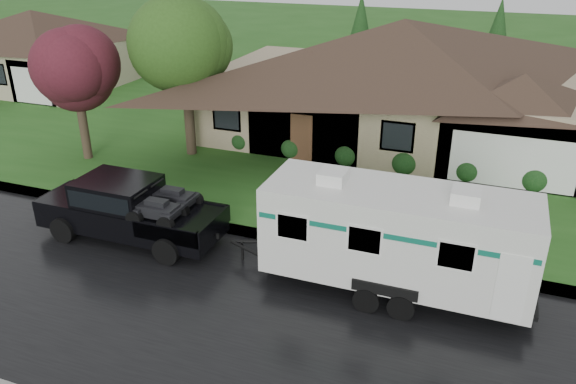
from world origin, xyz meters
name	(u,v)px	position (x,y,z in m)	size (l,w,h in m)	color
ground	(240,272)	(0.00, 0.00, 0.00)	(140.00, 140.00, 0.00)	#25571B
road	(209,310)	(0.00, -2.00, 0.01)	(140.00, 8.00, 0.01)	black
curb	(269,236)	(0.00, 2.25, 0.07)	(140.00, 0.50, 0.15)	gray
lawn	(361,126)	(0.00, 15.00, 0.07)	(140.00, 26.00, 0.15)	#25571B
house_main	(407,67)	(2.29, 13.84, 3.59)	(19.44, 10.80, 6.90)	#9B8569
house_far	(37,42)	(-21.78, 15.85, 2.97)	(10.80, 8.64, 5.80)	tan
tree_left_green	(184,47)	(-6.23, 8.08, 4.95)	(4.18, 4.18, 6.92)	#382B1E
tree_red	(75,73)	(-10.29, 5.94, 3.95)	(3.31, 3.31, 5.48)	#382B1E
shrub_row	(375,157)	(2.00, 9.30, 0.65)	(13.60, 1.00, 1.00)	#143814
pickup_truck	(127,207)	(-4.37, 0.68, 1.10)	(6.17, 2.34, 2.06)	black
travel_trailer	(397,234)	(4.44, 0.68, 1.81)	(7.61, 2.67, 3.41)	silver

